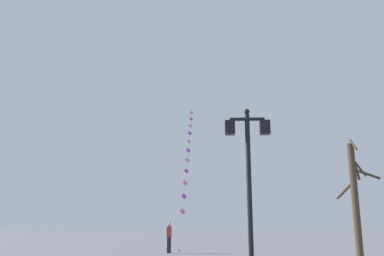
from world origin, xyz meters
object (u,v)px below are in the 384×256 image
bare_tree (355,198)px  twin_lantern_lamp_post (248,160)px  kite_flyer (169,237)px  kite_train (188,156)px

bare_tree → twin_lantern_lamp_post: bearing=-131.4°
kite_flyer → bare_tree: bare_tree is taller
kite_train → bare_tree: 19.86m
kite_flyer → bare_tree: bearing=-127.9°
kite_train → kite_flyer: kite_train is taller
kite_flyer → kite_train: bearing=-0.2°
kite_flyer → bare_tree: 11.02m
kite_train → bare_tree: size_ratio=3.56×
kite_train → twin_lantern_lamp_post: bearing=-83.6°
kite_train → bare_tree: (7.56, -17.77, -4.66)m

